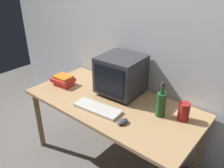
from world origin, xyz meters
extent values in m
plane|color=slate|center=(0.00, 0.00, 0.00)|extent=(6.00, 6.00, 0.00)
cube|color=silver|center=(0.00, 0.44, 1.25)|extent=(4.00, 0.08, 2.50)
cube|color=tan|center=(0.00, 0.00, 0.69)|extent=(1.61, 0.76, 0.03)
cylinder|color=olive|center=(-0.74, -0.32, 0.34)|extent=(0.06, 0.06, 0.67)
cylinder|color=olive|center=(-0.74, 0.32, 0.34)|extent=(0.06, 0.06, 0.67)
cylinder|color=olive|center=(0.74, 0.32, 0.34)|extent=(0.06, 0.06, 0.67)
cube|color=#333338|center=(-0.05, 0.19, 0.72)|extent=(0.29, 0.26, 0.03)
cube|color=#333338|center=(-0.05, 0.19, 0.90)|extent=(0.40, 0.40, 0.34)
cube|color=black|center=(-0.03, -0.01, 0.90)|extent=(0.31, 0.03, 0.27)
cube|color=beige|center=(-0.01, -0.18, 0.71)|extent=(0.43, 0.19, 0.02)
ellipsoid|color=#3F3F47|center=(0.27, -0.20, 0.72)|extent=(0.08, 0.11, 0.04)
cylinder|color=#1E4C23|center=(0.44, 0.09, 0.80)|extent=(0.08, 0.08, 0.20)
cylinder|color=#1E4C23|center=(0.44, 0.09, 0.94)|extent=(0.03, 0.03, 0.07)
sphere|color=#262626|center=(0.44, 0.09, 0.98)|extent=(0.03, 0.03, 0.03)
cylinder|color=#472314|center=(0.35, 0.25, 0.76)|extent=(0.07, 0.07, 0.12)
cylinder|color=#472314|center=(0.35, 0.25, 0.84)|extent=(0.03, 0.03, 0.04)
sphere|color=#262626|center=(0.35, 0.25, 0.87)|extent=(0.03, 0.03, 0.03)
cube|color=red|center=(-0.59, -0.06, 0.72)|extent=(0.19, 0.14, 0.04)
cube|color=red|center=(-0.61, -0.06, 0.75)|extent=(0.23, 0.18, 0.04)
cube|color=orange|center=(-0.61, -0.05, 0.79)|extent=(0.18, 0.15, 0.02)
cylinder|color=#A51E19|center=(0.61, 0.15, 0.78)|extent=(0.09, 0.09, 0.15)
camera|label=1|loc=(1.15, -1.38, 1.79)|focal=37.09mm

